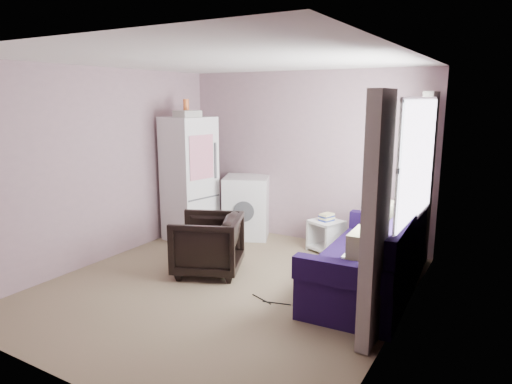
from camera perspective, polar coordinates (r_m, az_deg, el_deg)
room at (r=4.98m, az=-3.75°, el=1.69°), size 3.84×4.24×2.54m
armchair at (r=5.62m, az=-6.09°, el=-6.15°), size 0.97×1.00×0.80m
fridge at (r=6.86m, az=-8.34°, el=1.68°), size 0.75×0.74×2.10m
washing_machine at (r=7.03m, az=-1.18°, el=-1.67°), size 0.88×0.88×0.94m
side_table at (r=6.48m, az=8.76°, el=-5.12°), size 0.52×0.52×0.54m
sofa at (r=5.21m, az=14.45°, el=-8.65°), size 1.04×2.11×0.92m
window_dressing at (r=4.95m, az=18.21°, el=-0.65°), size 0.17×2.62×2.18m
floor_cables at (r=4.96m, az=1.64°, el=-13.47°), size 0.48×0.12×0.01m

